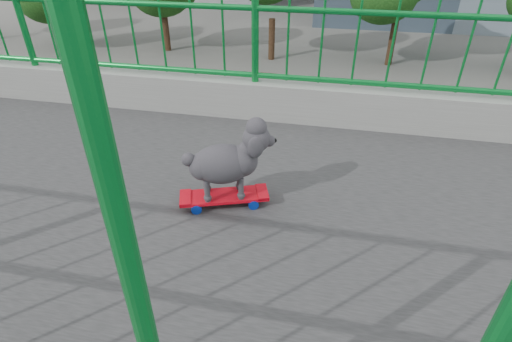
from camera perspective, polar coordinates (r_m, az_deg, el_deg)
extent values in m
cube|color=black|center=(16.83, 8.11, 2.49)|extent=(18.00, 90.00, 0.02)
cube|color=#2D2D2F|center=(2.37, -7.27, -11.73)|extent=(3.00, 24.00, 0.50)
cube|color=gray|center=(3.29, -0.12, 10.43)|extent=(0.20, 24.00, 0.30)
cylinder|color=#0E7F30|center=(3.09, -0.13, 22.51)|extent=(0.04, 24.00, 0.04)
cylinder|color=#0E7F30|center=(3.09, -0.13, 22.51)|extent=(0.06, 0.06, 1.10)
cylinder|color=black|center=(34.77, -26.25, 17.85)|extent=(0.44, 0.44, 2.62)
cylinder|color=black|center=(31.47, -12.89, 19.29)|extent=(0.44, 0.44, 2.97)
cylinder|color=black|center=(28.64, 2.28, 18.50)|extent=(0.44, 0.44, 2.73)
cylinder|color=black|center=(28.84, 19.04, 17.09)|extent=(0.44, 0.44, 2.87)
cube|color=red|center=(2.27, -4.62, -3.60)|extent=(0.30, 0.52, 0.02)
cube|color=#99999E|center=(2.28, -8.65, -4.27)|extent=(0.10, 0.06, 0.02)
cylinder|color=#0727A0|center=(2.34, -8.63, -3.53)|extent=(0.05, 0.06, 0.06)
sphere|color=yellow|center=(2.34, -8.63, -3.53)|extent=(0.03, 0.03, 0.03)
cylinder|color=#0727A0|center=(2.24, -8.62, -5.47)|extent=(0.05, 0.06, 0.06)
sphere|color=yellow|center=(2.24, -8.62, -5.47)|extent=(0.03, 0.03, 0.03)
cube|color=#99999E|center=(2.29, -0.58, -3.69)|extent=(0.10, 0.06, 0.02)
cylinder|color=#0727A0|center=(2.35, -0.77, -2.96)|extent=(0.05, 0.06, 0.06)
sphere|color=yellow|center=(2.35, -0.77, -2.96)|extent=(0.03, 0.03, 0.03)
cylinder|color=#0727A0|center=(2.24, -0.37, -4.87)|extent=(0.05, 0.06, 0.06)
sphere|color=yellow|center=(2.24, -0.37, -4.87)|extent=(0.03, 0.03, 0.03)
ellipsoid|color=#28262B|center=(2.15, -4.88, 1.04)|extent=(0.31, 0.38, 0.22)
sphere|color=#28262B|center=(2.09, 0.06, 4.74)|extent=(0.15, 0.15, 0.15)
sphere|color=black|center=(2.11, 2.70, 4.44)|extent=(0.03, 0.03, 0.03)
sphere|color=#28262B|center=(2.13, -9.79, 1.67)|extent=(0.07, 0.07, 0.07)
cylinder|color=#28262B|center=(2.27, -2.43, -1.14)|extent=(0.03, 0.03, 0.14)
cylinder|color=#28262B|center=(2.19, -2.19, -2.53)|extent=(0.03, 0.03, 0.14)
cylinder|color=#28262B|center=(2.26, -7.15, -1.48)|extent=(0.03, 0.03, 0.14)
cylinder|color=#28262B|center=(2.18, -7.09, -2.88)|extent=(0.03, 0.03, 0.14)
imported|color=#98989D|center=(10.78, 13.04, -13.34)|extent=(1.85, 4.60, 1.57)
imported|color=black|center=(16.09, 17.17, 2.43)|extent=(2.21, 4.79, 1.33)
imported|color=red|center=(22.04, 2.52, 12.22)|extent=(1.62, 4.03, 1.37)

